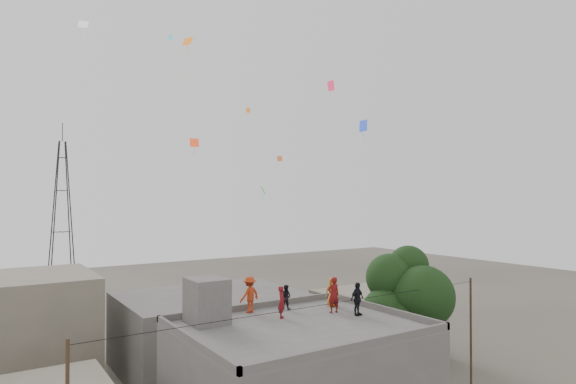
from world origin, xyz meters
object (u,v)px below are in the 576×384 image
person_red_adult (334,295)px  person_dark_adult (357,299)px  tree (407,303)px  transmission_tower (62,223)px  stair_head_box (207,301)px

person_red_adult → person_dark_adult: (0.60, -1.05, -0.09)m
tree → person_dark_adult: 4.09m
transmission_tower → person_red_adult: 39.54m
stair_head_box → tree: 10.80m
transmission_tower → person_red_adult: transmission_tower is taller
transmission_tower → person_red_adult: bearing=-80.1°
person_red_adult → person_dark_adult: size_ratio=1.11×
transmission_tower → person_dark_adult: bearing=-79.5°
transmission_tower → tree: bearing=-73.9°
stair_head_box → person_dark_adult: size_ratio=1.28×
person_dark_adult → transmission_tower: bearing=87.8°
tree → person_red_adult: (-4.58, 0.51, 0.86)m
tree → transmission_tower: size_ratio=0.45×
stair_head_box → person_dark_adult: stair_head_box is taller
tree → person_red_adult: bearing=173.7°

